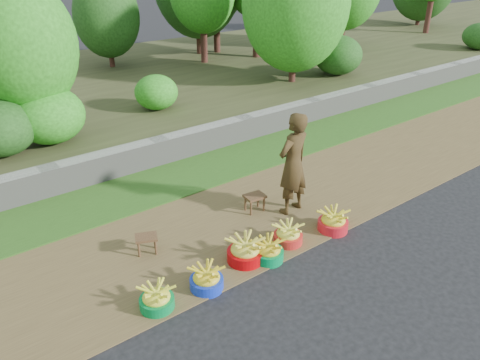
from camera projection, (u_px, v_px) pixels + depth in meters
ground_plane at (295, 256)px, 6.88m from camera, size 120.00×120.00×0.00m
dirt_shoulder at (244, 220)px, 7.77m from camera, size 80.00×2.50×0.02m
grass_verge at (182, 177)px, 9.18m from camera, size 80.00×1.50×0.04m
retaining_wall at (160, 151)px, 9.67m from camera, size 80.00×0.35×0.55m
earth_bank at (76, 97)px, 13.16m from camera, size 80.00×10.00×0.50m
vegetation at (125, 5)px, 12.55m from camera, size 37.94×8.46×4.41m
basin_a at (157, 299)px, 5.85m from camera, size 0.44×0.44×0.33m
basin_b at (206, 279)px, 6.18m from camera, size 0.45×0.45×0.34m
basin_c at (245, 251)px, 6.70m from camera, size 0.53×0.53×0.39m
basin_d at (268, 251)px, 6.75m from camera, size 0.45×0.45×0.34m
basin_e at (288, 235)px, 7.12m from camera, size 0.45×0.45×0.34m
basin_f at (333, 222)px, 7.44m from camera, size 0.48×0.48×0.36m
stool_left at (146, 240)px, 6.85m from camera, size 0.39×0.35×0.28m
stool_right at (255, 198)px, 7.92m from camera, size 0.37×0.29×0.30m
vendor_woman at (293, 164)px, 7.64m from camera, size 0.69×0.50×1.75m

